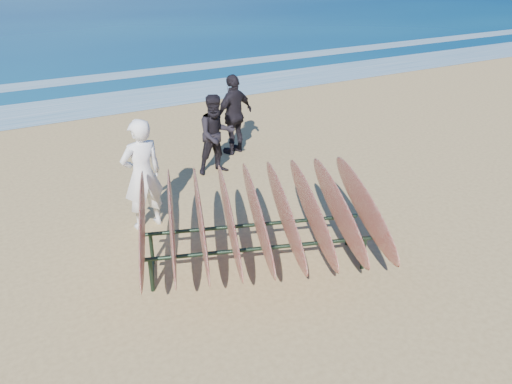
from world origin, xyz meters
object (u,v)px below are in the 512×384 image
Objects in this scene: person_dark_a at (216,135)px; surfboard_rack at (257,215)px; person_white at (142,175)px; person_dark_b at (234,115)px.

surfboard_rack is at bearing -102.90° from person_dark_a.
surfboard_rack is at bearing 110.67° from person_white.
surfboard_rack is 2.08× the size of person_white.
surfboard_rack is 2.36× the size of person_dark_a.
person_white is at bearing 21.05° from person_dark_b.
person_dark_a is 1.17m from person_dark_b.
person_dark_b reaches higher than person_dark_a.
person_dark_a is at bearing 93.02° from surfboard_rack.
person_white is 1.04× the size of person_dark_b.
person_white is 3.61m from person_dark_b.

